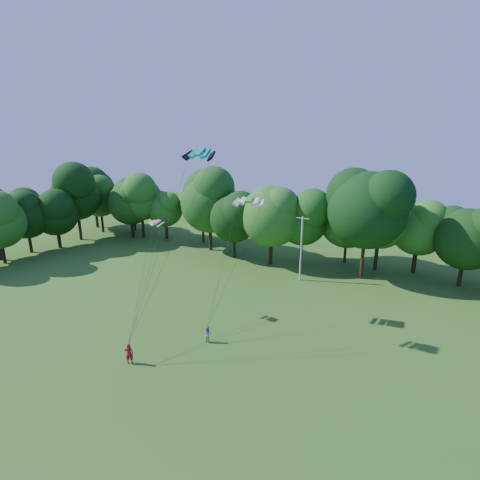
% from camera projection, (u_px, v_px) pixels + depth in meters
% --- Properties ---
extents(ground, '(160.00, 160.00, 0.00)m').
position_uv_depth(ground, '(159.00, 447.00, 22.92)').
color(ground, '#2C5A18').
rests_on(ground, ground).
extents(utility_pole, '(1.68, 0.21, 8.39)m').
position_uv_depth(utility_pole, '(301.00, 248.00, 47.09)').
color(utility_pole, beige).
rests_on(utility_pole, ground).
extents(kite_flyer_left, '(0.81, 0.75, 1.85)m').
position_uv_depth(kite_flyer_left, '(129.00, 353.00, 30.87)').
color(kite_flyer_left, maroon).
rests_on(kite_flyer_left, ground).
extents(kite_flyer_right, '(0.83, 0.69, 1.54)m').
position_uv_depth(kite_flyer_right, '(208.00, 334.00, 34.09)').
color(kite_flyer_right, '#8BA9C1').
rests_on(kite_flyer_right, ground).
extents(kite_teal, '(2.78, 1.25, 0.71)m').
position_uv_depth(kite_teal, '(200.00, 152.00, 31.69)').
color(kite_teal, '#04958E').
rests_on(kite_teal, ground).
extents(kite_green, '(3.21, 1.86, 0.52)m').
position_uv_depth(kite_green, '(249.00, 199.00, 36.34)').
color(kite_green, green).
rests_on(kite_green, ground).
extents(kite_pink, '(1.66, 0.96, 0.32)m').
position_uv_depth(kite_pink, '(157.00, 222.00, 37.41)').
color(kite_pink, '#FF4684').
rests_on(kite_pink, ground).
extents(tree_back_west, '(8.35, 8.35, 12.15)m').
position_uv_depth(tree_back_west, '(130.00, 196.00, 65.24)').
color(tree_back_west, '#382916').
rests_on(tree_back_west, ground).
extents(tree_back_center, '(10.63, 10.63, 15.46)m').
position_uv_depth(tree_back_center, '(368.00, 206.00, 46.10)').
color(tree_back_center, '#322213').
rests_on(tree_back_center, ground).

